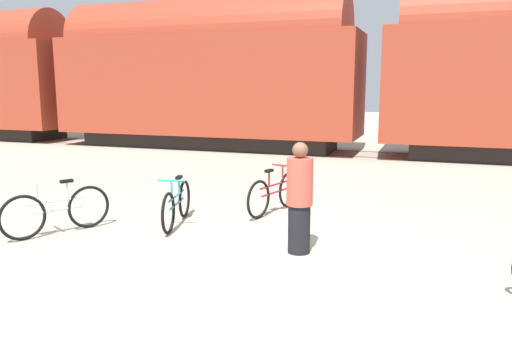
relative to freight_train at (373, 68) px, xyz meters
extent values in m
plane|color=#B2A893|center=(0.00, -11.39, -2.93)|extent=(80.00, 80.00, 0.00)
cube|color=black|center=(-6.19, 0.00, -2.66)|extent=(9.72, 2.17, 0.55)
cube|color=#9E3823|center=(-6.19, 0.00, -0.57)|extent=(11.57, 2.89, 3.63)
cylinder|color=#9E3823|center=(-6.19, 0.00, 1.24)|extent=(10.64, 2.75, 2.75)
cube|color=#4C4238|center=(0.00, -0.72, -2.92)|extent=(60.68, 0.07, 0.01)
cube|color=#4C4238|center=(0.00, 0.72, -2.92)|extent=(60.68, 0.07, 0.01)
torus|color=black|center=(-1.91, -10.60, -2.59)|extent=(0.20, 0.67, 0.68)
torus|color=black|center=(-2.15, -9.59, -2.59)|extent=(0.20, 0.67, 0.68)
cylinder|color=teal|center=(-2.03, -10.10, -2.42)|extent=(0.24, 0.89, 0.04)
cylinder|color=teal|center=(-2.03, -10.10, -2.56)|extent=(0.22, 0.81, 0.04)
cylinder|color=teal|center=(-2.07, -9.92, -2.28)|extent=(0.04, 0.04, 0.28)
cube|color=black|center=(-2.07, -9.92, -2.14)|extent=(0.12, 0.21, 0.05)
cylinder|color=teal|center=(-1.97, -10.37, -2.26)|extent=(0.04, 0.04, 0.31)
cylinder|color=teal|center=(-1.97, -10.37, -2.11)|extent=(0.46, 0.14, 0.03)
torus|color=black|center=(-0.58, -8.23, -2.58)|extent=(0.23, 0.69, 0.70)
torus|color=black|center=(-0.86, -9.24, -2.58)|extent=(0.23, 0.69, 0.70)
cylinder|color=#A31E23|center=(-0.72, -8.74, -2.40)|extent=(0.27, 0.91, 0.04)
cylinder|color=#A31E23|center=(-0.72, -8.74, -2.55)|extent=(0.25, 0.82, 0.04)
cylinder|color=#A31E23|center=(-0.77, -8.91, -2.26)|extent=(0.04, 0.04, 0.29)
cube|color=black|center=(-0.77, -8.91, -2.11)|extent=(0.13, 0.21, 0.05)
cylinder|color=#A31E23|center=(-0.65, -8.46, -2.24)|extent=(0.04, 0.04, 0.33)
cylinder|color=#A31E23|center=(-0.65, -8.46, -2.08)|extent=(0.45, 0.15, 0.03)
torus|color=black|center=(-3.85, -11.65, -2.58)|extent=(0.39, 0.65, 0.71)
torus|color=black|center=(-3.34, -10.73, -2.58)|extent=(0.39, 0.65, 0.71)
cylinder|color=silver|center=(-3.59, -11.19, -2.39)|extent=(0.48, 0.83, 0.04)
cylinder|color=silver|center=(-3.59, -11.19, -2.54)|extent=(0.44, 0.75, 0.04)
cylinder|color=silver|center=(-3.50, -11.03, -2.24)|extent=(0.04, 0.04, 0.30)
cube|color=black|center=(-3.50, -11.03, -2.09)|extent=(0.17, 0.21, 0.05)
cylinder|color=silver|center=(-3.73, -11.44, -2.23)|extent=(0.04, 0.04, 0.33)
cylinder|color=silver|center=(-3.73, -11.44, -2.06)|extent=(0.42, 0.25, 0.03)
cylinder|color=black|center=(0.29, -10.79, -2.58)|extent=(0.32, 0.32, 0.70)
cylinder|color=#CC4C3D|center=(0.29, -10.79, -1.90)|extent=(0.37, 0.37, 0.66)
sphere|color=brown|center=(0.29, -10.79, -1.46)|extent=(0.22, 0.22, 0.22)
camera|label=1|loc=(1.99, -17.42, -0.58)|focal=35.00mm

